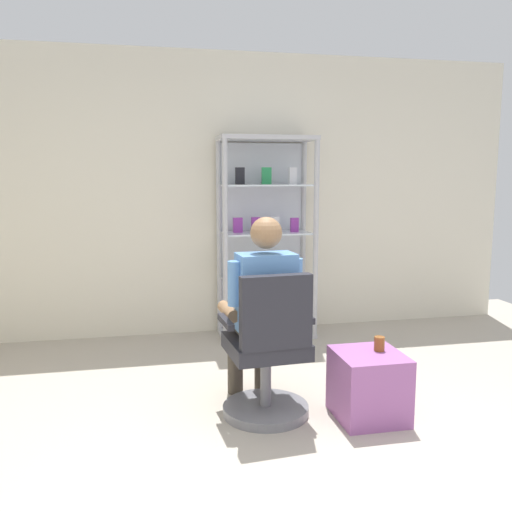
% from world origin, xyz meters
% --- Properties ---
extents(ground_plane, '(7.20, 7.20, 0.00)m').
position_xyz_m(ground_plane, '(0.00, 0.00, 0.00)').
color(ground_plane, '#B2A899').
extents(back_wall, '(6.00, 0.10, 2.70)m').
position_xyz_m(back_wall, '(0.00, 3.00, 1.35)').
color(back_wall, silver).
rests_on(back_wall, ground).
extents(display_cabinet_main, '(0.90, 0.45, 1.90)m').
position_xyz_m(display_cabinet_main, '(0.40, 2.76, 0.96)').
color(display_cabinet_main, '#B7B7BC').
rests_on(display_cabinet_main, ground).
extents(office_chair, '(0.58, 0.56, 0.96)m').
position_xyz_m(office_chair, '(0.00, 0.92, 0.39)').
color(office_chair, slate).
rests_on(office_chair, ground).
extents(seated_shopkeeper, '(0.51, 0.59, 1.29)m').
position_xyz_m(seated_shopkeeper, '(-0.01, 1.09, 0.71)').
color(seated_shopkeeper, '#3F382D').
rests_on(seated_shopkeeper, ground).
extents(storage_crate, '(0.42, 0.44, 0.43)m').
position_xyz_m(storage_crate, '(0.63, 0.80, 0.21)').
color(storage_crate, '#9E599E').
rests_on(storage_crate, ground).
extents(tea_glass, '(0.07, 0.07, 0.09)m').
position_xyz_m(tea_glass, '(0.71, 0.83, 0.47)').
color(tea_glass, brown).
rests_on(tea_glass, storage_crate).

